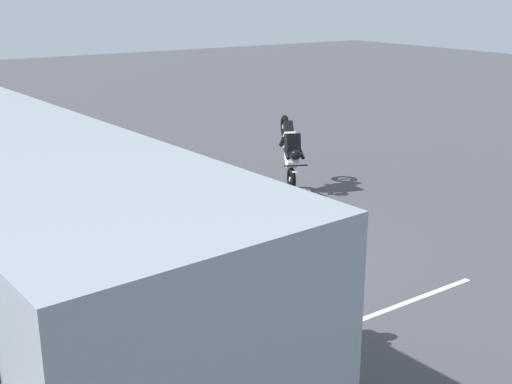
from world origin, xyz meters
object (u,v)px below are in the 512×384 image
Objects in this scene: spectator_left at (207,250)px; parked_motorcycle_silver at (77,221)px; spectator_centre at (171,230)px; spectator_far_left at (258,274)px; spectator_right at (134,206)px; stunt_motorcycle at (290,148)px.

spectator_left reaches higher than parked_motorcycle_silver.
spectator_far_left is at bearing -176.41° from spectator_centre.
spectator_centre reaches higher than spectator_right.
spectator_right is 5.44m from stunt_motorcycle.
spectator_far_left is 1.05× the size of spectator_right.
spectator_centre is 0.94× the size of stunt_motorcycle.
stunt_motorcycle is at bearing -47.51° from spectator_left.
stunt_motorcycle is (3.49, -5.10, 0.00)m from spectator_centre.
stunt_motorcycle is (5.82, -4.96, -0.03)m from spectator_far_left.
stunt_motorcycle is at bearing -83.14° from parked_motorcycle_silver.
spectator_far_left is 2.34m from spectator_centre.
spectator_right is (1.54, -0.02, -0.03)m from spectator_centre.
parked_motorcycle_silver is (2.80, 0.63, -0.56)m from spectator_centre.
spectator_left is (1.15, 0.15, 0.01)m from spectator_far_left.
spectator_left is 0.97× the size of stunt_motorcycle.
spectator_left is at bearing 7.38° from spectator_far_left.
stunt_motorcycle is at bearing -40.40° from spectator_far_left.
parked_motorcycle_silver is (1.26, 0.65, -0.54)m from spectator_right.
parked_motorcycle_silver is 1.09× the size of stunt_motorcycle.
stunt_motorcycle is at bearing -55.62° from spectator_centre.
spectator_far_left is 3.87m from spectator_right.
spectator_right is (2.72, -0.03, -0.07)m from spectator_left.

